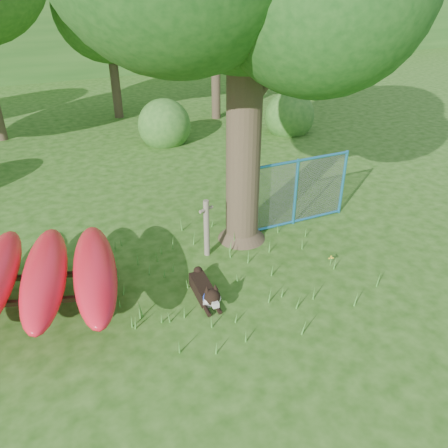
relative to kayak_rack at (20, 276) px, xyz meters
name	(u,v)px	position (x,y,z in m)	size (l,w,h in m)	color
ground	(246,308)	(3.28, -1.56, -0.77)	(80.00, 80.00, 0.00)	#1E470E
wooden_post	(207,227)	(3.42, 0.27, -0.13)	(0.33, 0.16, 1.22)	#655C4C
kayak_rack	(20,276)	(0.00, 0.00, 0.00)	(3.54, 3.83, 1.01)	black
husky_dog	(206,292)	(2.76, -1.05, -0.59)	(0.39, 1.19, 0.53)	black
fence_section	(296,192)	(5.75, 0.53, 0.01)	(2.67, 0.20, 2.60)	teal
wildflower_clump	(331,258)	(5.38, -1.22, -0.61)	(0.10, 0.09, 0.20)	#438B2D
bg_tree_c	(107,7)	(4.78, 11.44, 3.33)	(4.00, 4.00, 6.12)	#392D1F
shrub_right	(288,132)	(9.78, 6.44, -0.77)	(1.80, 1.80, 1.80)	#295D1E
shrub_mid	(166,142)	(5.28, 7.44, -0.77)	(1.80, 1.80, 1.80)	#295D1E
wooded_hillside	(25,17)	(3.28, 26.44, 2.23)	(80.00, 12.00, 6.00)	#295D1E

